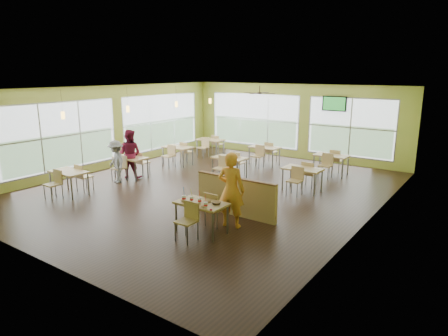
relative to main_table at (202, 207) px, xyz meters
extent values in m
plane|color=black|center=(-2.00, 3.00, -0.63)|extent=(12.00, 12.00, 0.00)
plane|color=white|center=(-2.00, 3.00, 2.57)|extent=(12.00, 12.00, 0.00)
cube|color=#BABD4C|center=(-2.00, 9.00, 0.97)|extent=(10.00, 0.04, 3.20)
cube|color=#BABD4C|center=(-2.00, -3.00, 0.97)|extent=(10.00, 0.04, 3.20)
cube|color=#BABD4C|center=(-7.00, 3.00, 0.97)|extent=(0.04, 12.00, 3.20)
cube|color=#BABD4C|center=(3.00, 3.00, 0.97)|extent=(0.04, 12.00, 3.20)
cube|color=white|center=(-6.98, 1.00, 0.89)|extent=(0.02, 4.50, 2.35)
cube|color=white|center=(-6.98, 6.00, 0.89)|extent=(0.02, 4.50, 2.35)
cube|color=white|center=(-4.00, 8.98, 0.89)|extent=(4.50, 0.02, 2.35)
cube|color=white|center=(0.50, 8.98, 0.89)|extent=(3.50, 0.02, 2.35)
cube|color=#B7BABC|center=(-6.97, 3.50, -0.28)|extent=(0.04, 9.40, 0.05)
cube|color=#B7BABC|center=(-1.75, 8.97, -0.28)|extent=(8.00, 0.04, 0.05)
cube|color=tan|center=(0.00, 0.00, 0.10)|extent=(1.20, 0.70, 0.04)
cube|color=brown|center=(0.00, 0.00, 0.07)|extent=(1.22, 0.71, 0.01)
cylinder|color=slate|center=(-0.54, -0.29, -0.28)|extent=(0.05, 0.05, 0.71)
cylinder|color=slate|center=(0.54, -0.29, -0.28)|extent=(0.05, 0.05, 0.71)
cylinder|color=slate|center=(-0.54, 0.29, -0.28)|extent=(0.05, 0.05, 0.71)
cylinder|color=slate|center=(0.54, 0.29, -0.28)|extent=(0.05, 0.05, 0.71)
cube|color=tan|center=(0.00, 0.55, -0.18)|extent=(0.42, 0.42, 0.04)
cube|color=tan|center=(0.00, 0.74, 0.04)|extent=(0.42, 0.04, 0.40)
cube|color=tan|center=(0.00, -0.55, -0.18)|extent=(0.42, 0.42, 0.04)
cube|color=tan|center=(0.00, -0.74, 0.04)|extent=(0.42, 0.04, 0.40)
cube|color=tan|center=(0.00, 1.45, -0.13)|extent=(2.40, 0.12, 1.00)
cube|color=brown|center=(0.00, 1.45, 0.39)|extent=(2.40, 0.14, 0.04)
cube|color=tan|center=(-5.20, 0.00, 0.10)|extent=(1.20, 0.70, 0.04)
cube|color=brown|center=(-5.20, 0.00, 0.07)|extent=(1.22, 0.71, 0.01)
cylinder|color=slate|center=(-5.74, -0.29, -0.28)|extent=(0.05, 0.05, 0.71)
cylinder|color=slate|center=(-4.66, -0.29, -0.28)|extent=(0.05, 0.05, 0.71)
cylinder|color=slate|center=(-5.74, 0.29, -0.28)|extent=(0.05, 0.05, 0.71)
cylinder|color=slate|center=(-4.66, 0.29, -0.28)|extent=(0.05, 0.05, 0.71)
cube|color=tan|center=(-5.20, 0.55, -0.18)|extent=(0.42, 0.42, 0.04)
cube|color=tan|center=(-5.20, 0.74, 0.04)|extent=(0.42, 0.04, 0.40)
cube|color=tan|center=(-5.20, -0.55, -0.18)|extent=(0.42, 0.42, 0.04)
cube|color=tan|center=(-5.20, -0.74, 0.04)|extent=(0.42, 0.04, 0.40)
cube|color=tan|center=(-5.20, 2.50, 0.10)|extent=(1.20, 0.70, 0.04)
cube|color=brown|center=(-5.20, 2.50, 0.07)|extent=(1.22, 0.71, 0.01)
cylinder|color=slate|center=(-5.74, 2.21, -0.28)|extent=(0.05, 0.05, 0.71)
cylinder|color=slate|center=(-4.66, 2.21, -0.28)|extent=(0.05, 0.05, 0.71)
cylinder|color=slate|center=(-5.74, 2.79, -0.28)|extent=(0.05, 0.05, 0.71)
cylinder|color=slate|center=(-4.66, 2.79, -0.28)|extent=(0.05, 0.05, 0.71)
cube|color=tan|center=(-5.20, 3.05, -0.18)|extent=(0.42, 0.42, 0.04)
cube|color=tan|center=(-5.20, 3.24, 0.04)|extent=(0.42, 0.04, 0.40)
cube|color=tan|center=(-5.20, 1.95, -0.18)|extent=(0.42, 0.42, 0.04)
cube|color=tan|center=(-5.20, 1.76, 0.04)|extent=(0.42, 0.04, 0.40)
cube|color=tan|center=(-5.20, 5.00, 0.10)|extent=(1.20, 0.70, 0.04)
cube|color=brown|center=(-5.20, 5.00, 0.07)|extent=(1.22, 0.71, 0.01)
cylinder|color=slate|center=(-5.74, 4.71, -0.28)|extent=(0.05, 0.05, 0.71)
cylinder|color=slate|center=(-4.66, 4.71, -0.28)|extent=(0.05, 0.05, 0.71)
cylinder|color=slate|center=(-5.74, 5.29, -0.28)|extent=(0.05, 0.05, 0.71)
cylinder|color=slate|center=(-4.66, 5.29, -0.28)|extent=(0.05, 0.05, 0.71)
cube|color=tan|center=(-5.20, 5.55, -0.18)|extent=(0.42, 0.42, 0.04)
cube|color=tan|center=(-5.20, 5.74, 0.04)|extent=(0.42, 0.04, 0.40)
cube|color=tan|center=(-5.20, 4.45, -0.18)|extent=(0.42, 0.42, 0.04)
cube|color=tan|center=(-5.20, 4.26, 0.04)|extent=(0.42, 0.04, 0.40)
cube|color=tan|center=(-5.20, 7.20, 0.10)|extent=(1.20, 0.70, 0.04)
cube|color=brown|center=(-5.20, 7.20, 0.07)|extent=(1.22, 0.71, 0.01)
cylinder|color=slate|center=(-5.74, 6.91, -0.28)|extent=(0.05, 0.05, 0.71)
cylinder|color=slate|center=(-4.66, 6.91, -0.28)|extent=(0.05, 0.05, 0.71)
cylinder|color=slate|center=(-5.74, 7.49, -0.28)|extent=(0.05, 0.05, 0.71)
cylinder|color=slate|center=(-4.66, 7.49, -0.28)|extent=(0.05, 0.05, 0.71)
cube|color=tan|center=(-5.20, 7.75, -0.18)|extent=(0.42, 0.42, 0.04)
cube|color=tan|center=(-5.20, 7.94, 0.04)|extent=(0.42, 0.04, 0.40)
cube|color=tan|center=(-5.20, 6.65, -0.18)|extent=(0.42, 0.42, 0.04)
cube|color=tan|center=(-5.20, 6.46, 0.04)|extent=(0.42, 0.04, 0.40)
cube|color=tan|center=(-2.30, 4.50, 0.10)|extent=(1.20, 0.70, 0.04)
cube|color=brown|center=(-2.30, 4.50, 0.07)|extent=(1.22, 0.71, 0.01)
cylinder|color=slate|center=(-2.84, 4.21, -0.28)|extent=(0.05, 0.05, 0.71)
cylinder|color=slate|center=(-1.76, 4.21, -0.28)|extent=(0.05, 0.05, 0.71)
cylinder|color=slate|center=(-2.84, 4.79, -0.28)|extent=(0.05, 0.05, 0.71)
cylinder|color=slate|center=(-1.76, 4.79, -0.28)|extent=(0.05, 0.05, 0.71)
cube|color=tan|center=(-2.30, 5.05, -0.18)|extent=(0.42, 0.42, 0.04)
cube|color=tan|center=(-2.30, 5.24, 0.04)|extent=(0.42, 0.04, 0.40)
cube|color=tan|center=(-2.30, 3.95, -0.18)|extent=(0.42, 0.42, 0.04)
cube|color=tan|center=(-2.30, 3.76, 0.04)|extent=(0.42, 0.04, 0.40)
cube|color=tan|center=(-2.30, 7.00, 0.10)|extent=(1.20, 0.70, 0.04)
cube|color=brown|center=(-2.30, 7.00, 0.07)|extent=(1.22, 0.71, 0.01)
cylinder|color=slate|center=(-2.84, 6.71, -0.28)|extent=(0.05, 0.05, 0.71)
cylinder|color=slate|center=(-1.76, 6.71, -0.28)|extent=(0.05, 0.05, 0.71)
cylinder|color=slate|center=(-2.84, 7.29, -0.28)|extent=(0.05, 0.05, 0.71)
cylinder|color=slate|center=(-1.76, 7.29, -0.28)|extent=(0.05, 0.05, 0.71)
cube|color=tan|center=(-2.30, 7.55, -0.18)|extent=(0.42, 0.42, 0.04)
cube|color=tan|center=(-2.30, 7.74, 0.04)|extent=(0.42, 0.04, 0.40)
cube|color=tan|center=(-2.30, 6.45, -0.18)|extent=(0.42, 0.42, 0.04)
cube|color=tan|center=(-2.30, 6.26, 0.04)|extent=(0.42, 0.04, 0.40)
cube|color=tan|center=(0.50, 4.50, 0.10)|extent=(1.20, 0.70, 0.04)
cube|color=brown|center=(0.50, 4.50, 0.07)|extent=(1.22, 0.71, 0.01)
cylinder|color=slate|center=(-0.04, 4.21, -0.28)|extent=(0.05, 0.05, 0.71)
cylinder|color=slate|center=(1.04, 4.21, -0.28)|extent=(0.05, 0.05, 0.71)
cylinder|color=slate|center=(-0.04, 4.79, -0.28)|extent=(0.05, 0.05, 0.71)
cylinder|color=slate|center=(1.04, 4.79, -0.28)|extent=(0.05, 0.05, 0.71)
cube|color=tan|center=(0.50, 5.05, -0.18)|extent=(0.42, 0.42, 0.04)
cube|color=tan|center=(0.50, 5.24, 0.04)|extent=(0.42, 0.04, 0.40)
cube|color=tan|center=(0.50, 3.95, -0.18)|extent=(0.42, 0.42, 0.04)
cube|color=tan|center=(0.50, 3.76, 0.04)|extent=(0.42, 0.04, 0.40)
cube|color=tan|center=(0.50, 7.00, 0.10)|extent=(1.20, 0.70, 0.04)
cube|color=brown|center=(0.50, 7.00, 0.07)|extent=(1.22, 0.71, 0.01)
cylinder|color=slate|center=(-0.04, 6.71, -0.28)|extent=(0.05, 0.05, 0.71)
cylinder|color=slate|center=(1.04, 6.71, -0.28)|extent=(0.05, 0.05, 0.71)
cylinder|color=slate|center=(-0.04, 7.29, -0.28)|extent=(0.05, 0.05, 0.71)
cylinder|color=slate|center=(1.04, 7.29, -0.28)|extent=(0.05, 0.05, 0.71)
cube|color=tan|center=(0.50, 7.55, -0.18)|extent=(0.42, 0.42, 0.04)
cube|color=tan|center=(0.50, 7.74, 0.04)|extent=(0.42, 0.04, 0.40)
cube|color=tan|center=(0.50, 6.45, -0.18)|extent=(0.42, 0.42, 0.04)
cube|color=tan|center=(0.50, 6.26, 0.04)|extent=(0.42, 0.04, 0.40)
cylinder|color=#2D2119|center=(-5.20, 0.00, 2.22)|extent=(0.01, 0.01, 0.70)
cylinder|color=yellow|center=(-5.20, 0.00, 1.82)|extent=(0.11, 0.11, 0.22)
cylinder|color=#2D2119|center=(-5.20, 2.50, 2.22)|extent=(0.01, 0.01, 0.70)
cylinder|color=yellow|center=(-5.20, 2.50, 1.82)|extent=(0.11, 0.11, 0.22)
cylinder|color=#2D2119|center=(-5.20, 5.00, 2.22)|extent=(0.01, 0.01, 0.70)
cylinder|color=yellow|center=(-5.20, 5.00, 1.82)|extent=(0.11, 0.11, 0.22)
cylinder|color=#2D2119|center=(-5.20, 7.20, 2.22)|extent=(0.01, 0.01, 0.70)
cylinder|color=yellow|center=(-5.20, 7.20, 1.82)|extent=(0.11, 0.11, 0.22)
cylinder|color=#2D2119|center=(-2.00, 6.00, 2.45)|extent=(0.03, 0.03, 0.24)
cylinder|color=#2D2119|center=(-2.00, 6.00, 2.31)|extent=(0.16, 0.16, 0.06)
cube|color=#2D2119|center=(-1.65, 6.00, 2.31)|extent=(0.55, 0.10, 0.01)
cube|color=#2D2119|center=(-2.00, 6.35, 2.31)|extent=(0.10, 0.55, 0.01)
cube|color=#2D2119|center=(-2.35, 6.00, 2.31)|extent=(0.55, 0.10, 0.01)
cube|color=#2D2119|center=(-2.00, 5.65, 2.31)|extent=(0.10, 0.55, 0.01)
cube|color=black|center=(-0.20, 8.90, 1.82)|extent=(1.00, 0.06, 0.60)
cube|color=#2A8C37|center=(-0.20, 8.87, 1.82)|extent=(0.90, 0.01, 0.52)
imported|color=orange|center=(0.34, 0.73, 0.30)|extent=(0.76, 0.58, 1.87)
imported|color=maroon|center=(-5.20, 2.47, 0.24)|extent=(1.03, 0.92, 1.74)
imported|color=slate|center=(-5.10, 1.77, 0.10)|extent=(1.07, 0.83, 1.46)
cone|color=white|center=(-0.39, -0.16, 0.19)|extent=(0.10, 0.10, 0.13)
cylinder|color=red|center=(-0.39, -0.16, 0.19)|extent=(0.09, 0.09, 0.04)
cylinder|color=white|center=(-0.39, -0.16, 0.26)|extent=(0.10, 0.10, 0.01)
cylinder|color=blue|center=(-0.39, -0.16, 0.37)|extent=(0.02, 0.06, 0.24)
cone|color=white|center=(-0.21, -0.11, 0.18)|extent=(0.09, 0.09, 0.12)
cylinder|color=red|center=(-0.21, -0.11, 0.18)|extent=(0.09, 0.09, 0.04)
cylinder|color=white|center=(-0.21, -0.11, 0.25)|extent=(0.10, 0.10, 0.01)
cylinder|color=yellow|center=(-0.21, -0.11, 0.36)|extent=(0.03, 0.06, 0.22)
cone|color=white|center=(0.00, -0.07, 0.18)|extent=(0.09, 0.09, 0.12)
cylinder|color=red|center=(0.00, -0.07, 0.18)|extent=(0.08, 0.08, 0.03)
cylinder|color=white|center=(0.00, -0.07, 0.24)|extent=(0.09, 0.09, 0.01)
cylinder|color=red|center=(0.00, -0.07, 0.35)|extent=(0.01, 0.06, 0.22)
cone|color=white|center=(0.31, -0.24, 0.18)|extent=(0.09, 0.09, 0.13)
cylinder|color=red|center=(0.31, -0.24, 0.18)|extent=(0.09, 0.09, 0.04)
cylinder|color=white|center=(0.31, -0.24, 0.25)|extent=(0.10, 0.10, 0.01)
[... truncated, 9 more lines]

